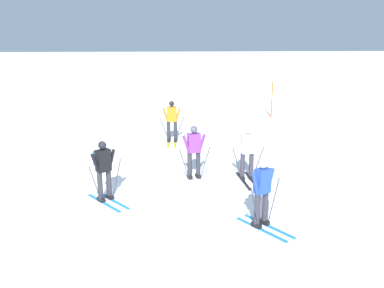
% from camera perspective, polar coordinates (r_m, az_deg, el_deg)
% --- Properties ---
extents(ground_plane, '(120.00, 120.00, 0.00)m').
position_cam_1_polar(ground_plane, '(12.34, -4.60, -7.20)').
color(ground_plane, white).
extents(far_snow_ridge, '(80.00, 6.46, 1.84)m').
position_cam_1_polar(far_snow_ridge, '(29.76, -3.39, 8.30)').
color(far_snow_ridge, white).
rests_on(far_snow_ridge, ground).
extents(skier_orange, '(1.00, 1.61, 1.71)m').
position_cam_1_polar(skier_orange, '(17.75, -2.65, 3.26)').
color(skier_orange, gold).
rests_on(skier_orange, ground).
extents(skier_black, '(1.31, 1.46, 1.71)m').
position_cam_1_polar(skier_black, '(12.13, -11.55, -3.07)').
color(skier_black, '#237AC6').
rests_on(skier_black, ground).
extents(skier_white, '(1.00, 1.63, 1.71)m').
position_cam_1_polar(skier_white, '(13.57, 7.27, -1.00)').
color(skier_white, black).
rests_on(skier_white, ground).
extents(skier_purple, '(0.98, 1.64, 1.71)m').
position_cam_1_polar(skier_purple, '(13.54, 0.27, -0.91)').
color(skier_purple, silver).
rests_on(skier_purple, ground).
extents(skier_blue, '(1.24, 1.51, 1.71)m').
position_cam_1_polar(skier_blue, '(10.54, 9.18, -6.11)').
color(skier_blue, '#237AC6').
rests_on(skier_blue, ground).
extents(trail_marker_pole, '(0.07, 0.07, 1.84)m').
position_cam_1_polar(trail_marker_pole, '(22.76, 10.41, 5.73)').
color(trail_marker_pole, '#C65614').
rests_on(trail_marker_pole, ground).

